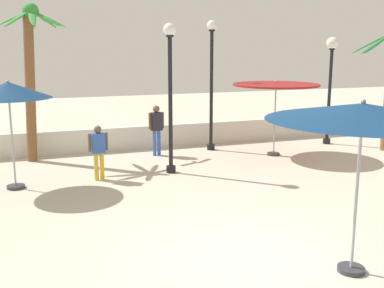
# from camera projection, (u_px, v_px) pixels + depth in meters

# --- Properties ---
(ground_plane) EXTENTS (56.00, 56.00, 0.00)m
(ground_plane) POSITION_uv_depth(u_px,v_px,m) (256.00, 258.00, 8.27)
(ground_plane) COLOR beige
(boundary_wall) EXTENTS (25.20, 0.30, 0.82)m
(boundary_wall) POSITION_uv_depth(u_px,v_px,m) (134.00, 138.00, 17.01)
(boundary_wall) COLOR silver
(boundary_wall) RESTS_ON ground_plane
(patio_umbrella_1) EXTENTS (3.01, 3.01, 2.87)m
(patio_umbrella_1) POSITION_uv_depth(u_px,v_px,m) (363.00, 113.00, 7.25)
(patio_umbrella_1) COLOR #333338
(patio_umbrella_1) RESTS_ON ground_plane
(patio_umbrella_2) EXTENTS (2.87, 2.87, 2.56)m
(patio_umbrella_2) POSITION_uv_depth(u_px,v_px,m) (276.00, 87.00, 15.63)
(patio_umbrella_2) COLOR #333338
(patio_umbrella_2) RESTS_ON ground_plane
(patio_umbrella_3) EXTENTS (2.15, 2.15, 2.83)m
(patio_umbrella_3) POSITION_uv_depth(u_px,v_px,m) (8.00, 91.00, 11.82)
(patio_umbrella_3) COLOR #333338
(patio_umbrella_3) RESTS_ON ground_plane
(palm_tree_1) EXTENTS (2.09, 2.10, 4.97)m
(palm_tree_1) POSITION_uv_depth(u_px,v_px,m) (30.00, 64.00, 14.71)
(palm_tree_1) COLOR brown
(palm_tree_1) RESTS_ON ground_plane
(lamp_post_0) EXTENTS (0.44, 0.44, 3.99)m
(lamp_post_0) POSITION_uv_depth(u_px,v_px,m) (331.00, 72.00, 17.44)
(lamp_post_0) COLOR black
(lamp_post_0) RESTS_ON ground_plane
(lamp_post_1) EXTENTS (0.34, 0.34, 4.53)m
(lamp_post_1) POSITION_uv_depth(u_px,v_px,m) (211.00, 75.00, 16.40)
(lamp_post_1) COLOR black
(lamp_post_1) RESTS_ON ground_plane
(lamp_post_2) EXTENTS (0.36, 0.36, 4.30)m
(lamp_post_2) POSITION_uv_depth(u_px,v_px,m) (170.00, 84.00, 13.36)
(lamp_post_2) COLOR black
(lamp_post_2) RESTS_ON ground_plane
(guest_1) EXTENTS (0.56, 0.28, 1.53)m
(guest_1) POSITION_uv_depth(u_px,v_px,m) (98.00, 148.00, 12.94)
(guest_1) COLOR gold
(guest_1) RESTS_ON ground_plane
(guest_2) EXTENTS (0.56, 0.29, 1.71)m
(guest_2) POSITION_uv_depth(u_px,v_px,m) (156.00, 125.00, 15.86)
(guest_2) COLOR #3359B2
(guest_2) RESTS_ON ground_plane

